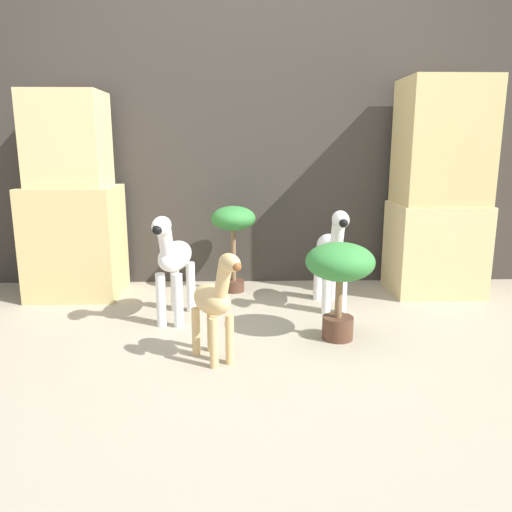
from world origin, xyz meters
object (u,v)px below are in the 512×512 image
(zebra_left, at_px, (174,260))
(potted_palm_front, at_px, (340,270))
(giraffe_figurine, at_px, (215,301))
(zebra_right, at_px, (332,252))
(potted_palm_back, at_px, (233,226))

(zebra_left, distance_m, potted_palm_front, 0.93)
(zebra_left, bearing_deg, giraffe_figurine, -65.19)
(zebra_right, height_order, giraffe_figurine, zebra_right)
(giraffe_figurine, height_order, potted_palm_back, potted_palm_back)
(zebra_right, distance_m, potted_palm_front, 0.51)
(zebra_right, xyz_separation_m, giraffe_figurine, (-0.67, -0.77, -0.06))
(zebra_right, height_order, zebra_left, same)
(giraffe_figurine, distance_m, potted_palm_back, 1.16)
(potted_palm_front, bearing_deg, zebra_right, 84.32)
(zebra_left, xyz_separation_m, potted_palm_front, (0.88, -0.31, 0.01))
(zebra_left, bearing_deg, potted_palm_front, -19.09)
(giraffe_figurine, bearing_deg, potted_palm_front, 22.66)
(giraffe_figurine, height_order, potted_palm_front, giraffe_figurine)
(zebra_right, distance_m, potted_palm_back, 0.72)
(potted_palm_front, bearing_deg, giraffe_figurine, -157.34)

